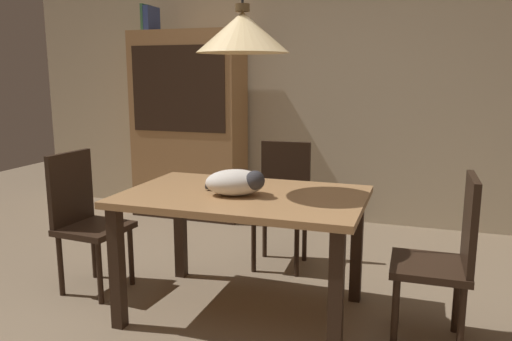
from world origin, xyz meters
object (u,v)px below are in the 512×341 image
dining_table (243,210)px  chair_left_side (84,215)px  book_green_slim (147,18)px  chair_far_back (283,198)px  cat_sleeping (237,182)px  hutch_bookcase (189,129)px  chair_right_side (446,254)px  book_blue_wide (152,19)px  pendant_lamp (243,32)px

dining_table → chair_left_side: size_ratio=1.51×
dining_table → book_green_slim: bearing=132.1°
chair_far_back → cat_sleeping: 0.99m
hutch_bookcase → book_green_slim: 1.17m
dining_table → chair_right_side: bearing=0.1°
hutch_bookcase → cat_sleeping: bearing=-57.3°
dining_table → hutch_bookcase: bearing=123.9°
chair_right_side → cat_sleeping: chair_right_side is taller
cat_sleeping → hutch_bookcase: hutch_bookcase is taller
book_blue_wide → cat_sleeping: bearing=-50.0°
chair_far_back → chair_left_side: 1.42m
pendant_lamp → chair_left_side: bearing=179.7°
cat_sleeping → book_green_slim: bearing=131.0°
chair_left_side → book_green_slim: 2.45m
chair_far_back → book_green_slim: bearing=149.4°
chair_left_side → book_green_slim: size_ratio=3.58×
chair_far_back → book_green_slim: size_ratio=3.58×
dining_table → book_green_slim: size_ratio=5.38×
dining_table → book_blue_wide: 2.82m
pendant_lamp → hutch_bookcase: (-1.26, 1.88, -0.77)m
chair_right_side → cat_sleeping: (-1.15, -0.06, 0.32)m
chair_far_back → chair_right_side: (1.13, -0.88, 0.00)m
chair_left_side → hutch_bookcase: 1.91m
chair_right_side → pendant_lamp: size_ratio=0.72×
book_green_slim → chair_far_back: bearing=-30.6°
dining_table → cat_sleeping: size_ratio=3.44×
book_green_slim → chair_left_side: bearing=-73.1°
chair_right_side → cat_sleeping: 1.19m
hutch_bookcase → book_blue_wide: book_blue_wide is taller
chair_right_side → pendant_lamp: 1.61m
dining_table → cat_sleeping: 0.19m
dining_table → hutch_bookcase: (-1.26, 1.88, 0.24)m
chair_far_back → cat_sleeping: bearing=-90.9°
cat_sleeping → book_blue_wide: bearing=130.0°
cat_sleeping → pendant_lamp: size_ratio=0.31×
chair_left_side → chair_right_side: 2.26m
chair_far_back → book_blue_wide: 2.41m
book_blue_wide → chair_right_side: bearing=-34.1°
cat_sleeping → chair_right_side: bearing=2.9°
chair_left_side → chair_right_side: same height
cat_sleeping → book_green_slim: (-1.68, 1.94, 1.15)m
chair_right_side → pendant_lamp: (-1.13, -0.00, 1.15)m
dining_table → pendant_lamp: pendant_lamp is taller
dining_table → hutch_bookcase: size_ratio=0.76×
chair_far_back → chair_right_side: 1.43m
cat_sleeping → hutch_bookcase: size_ratio=0.22×
chair_far_back → book_green_slim: book_green_slim is taller
chair_left_side → book_green_slim: bearing=106.9°
book_green_slim → book_blue_wide: size_ratio=1.08×
dining_table → book_blue_wide: size_ratio=5.83×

